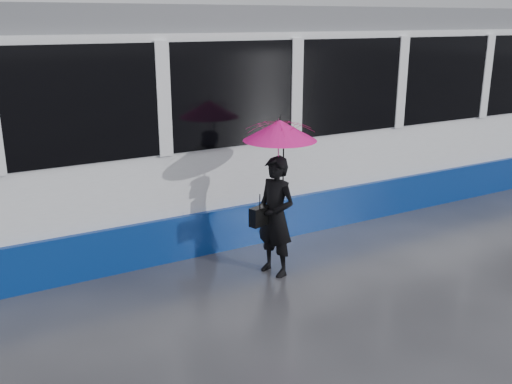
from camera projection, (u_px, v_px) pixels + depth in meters
ground at (185, 306)px, 6.57m from camera, size 90.00×90.00×0.00m
rails at (120, 236)px, 8.64m from camera, size 34.00×1.51×0.02m
woman at (276, 216)px, 7.21m from camera, size 0.52×0.65×1.55m
umbrella at (280, 145)px, 6.97m from camera, size 1.14×1.14×1.05m
handbag at (260, 216)px, 7.12m from camera, size 0.30×0.20×0.42m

